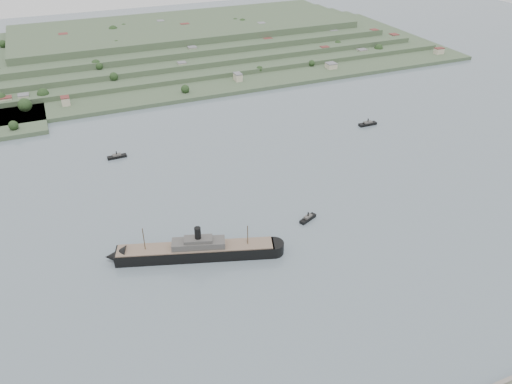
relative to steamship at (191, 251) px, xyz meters
name	(u,v)px	position (x,y,z in m)	size (l,w,h in m)	color
ground	(272,227)	(56.76, 9.20, -4.70)	(1400.00, 1400.00, 0.00)	slate
far_peninsula	(165,47)	(84.67, 402.30, 7.18)	(760.00, 309.00, 30.00)	#3A5236
steamship	(191,251)	(0.00, 0.00, 0.00)	(103.15, 42.37, 25.45)	black
tugboat	(308,218)	(82.01, 7.26, -3.19)	(13.99, 8.96, 6.17)	black
ferry_west	(117,156)	(-19.91, 145.35, -3.30)	(15.54, 4.69, 5.79)	black
ferry_east	(368,124)	(203.92, 120.70, -3.12)	(17.47, 4.98, 6.54)	black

